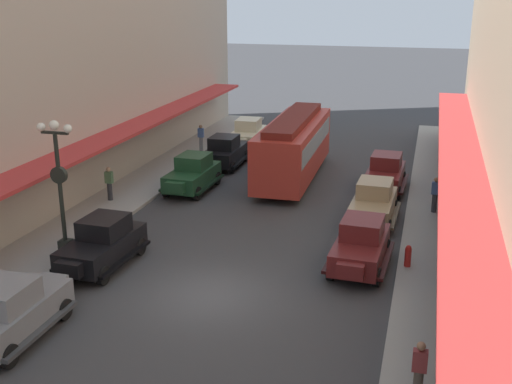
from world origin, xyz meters
name	(u,v)px	position (x,y,z in m)	size (l,w,h in m)	color
ground_plane	(208,295)	(0.00, 0.00, 0.00)	(200.00, 200.00, 0.00)	#38383A
sidewalk_left	(15,268)	(-7.50, 0.00, 0.07)	(3.00, 60.00, 0.15)	#99968E
sidewalk_right	(439,323)	(7.50, 0.00, 0.07)	(3.00, 60.00, 0.15)	#99968E
parked_car_0	(225,151)	(-4.53, 15.66, 0.94)	(2.15, 4.26, 1.84)	black
parked_car_1	(385,172)	(4.75, 13.52, 0.94)	(2.26, 4.30, 1.84)	#591919
parked_car_2	(374,202)	(4.63, 8.63, 0.94)	(2.25, 4.30, 1.84)	#997F5B
parked_car_3	(193,173)	(-4.69, 10.81, 0.94)	(2.25, 4.30, 1.84)	#193D23
parked_car_4	(11,310)	(-4.58, -4.13, 0.94)	(2.15, 4.26, 1.84)	slate
parked_car_5	(102,242)	(-4.56, 1.23, 0.94)	(2.27, 4.31, 1.84)	black
parked_car_6	(248,133)	(-4.60, 20.51, 0.94)	(2.30, 4.32, 1.84)	beige
parked_car_7	(361,244)	(4.64, 3.64, 0.94)	(2.29, 4.31, 1.84)	#591919
streetcar	(294,145)	(-0.19, 14.18, 1.90)	(2.69, 9.65, 3.46)	#A52D23
lamp_post_with_clock	(60,182)	(-6.40, 1.68, 2.99)	(1.42, 0.44, 5.16)	black
fire_hydrant	(408,256)	(6.35, 3.87, 0.56)	(0.24, 0.24, 0.82)	#B21E19
pedestrian_0	(419,371)	(6.95, -4.22, 0.99)	(0.36, 0.24, 1.64)	#4C4238
pedestrian_1	(435,194)	(7.22, 10.28, 0.99)	(0.36, 0.24, 1.64)	#2D2D33
pedestrian_2	(201,137)	(-7.01, 18.33, 0.99)	(0.36, 0.24, 1.64)	slate
pedestrian_3	(109,183)	(-7.81, 7.88, 0.99)	(0.36, 0.24, 1.64)	#2D2D33
pedestrian_4	(470,244)	(8.50, 4.57, 0.99)	(0.36, 0.24, 1.64)	#2D2D33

